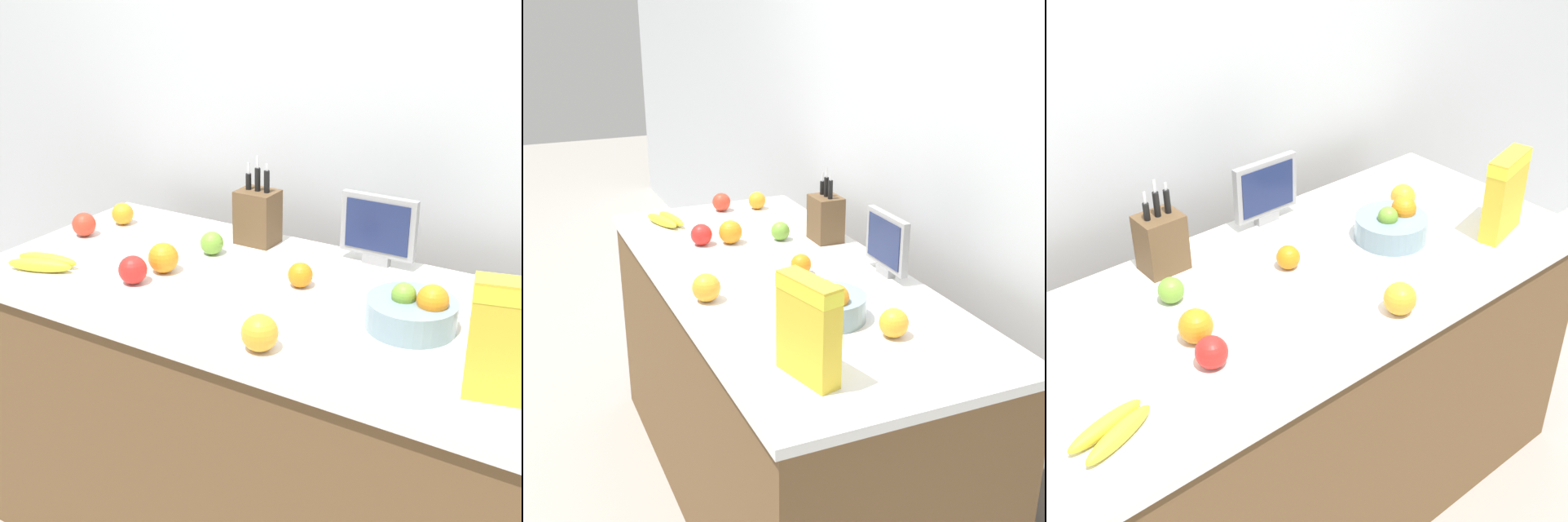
{
  "view_description": "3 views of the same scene",
  "coord_description": "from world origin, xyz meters",
  "views": [
    {
      "loc": [
        0.87,
        -1.56,
        1.73
      ],
      "look_at": [
        -0.07,
        0.01,
        0.97
      ],
      "focal_mm": 50.0,
      "sensor_mm": 36.0,
      "label": 1
    },
    {
      "loc": [
        2.08,
        -0.89,
        1.81
      ],
      "look_at": [
        0.06,
        -0.01,
        0.96
      ],
      "focal_mm": 50.0,
      "sensor_mm": 36.0,
      "label": 2
    },
    {
      "loc": [
        -1.09,
        -1.32,
        2.03
      ],
      "look_at": [
        -0.01,
        -0.06,
        0.98
      ],
      "focal_mm": 50.0,
      "sensor_mm": 36.0,
      "label": 3
    }
  ],
  "objects": [
    {
      "name": "wall_back",
      "position": [
        0.0,
        0.61,
        1.3
      ],
      "size": [
        9.0,
        0.06,
        2.6
      ],
      "color": "silver",
      "rests_on": "ground_plane"
    },
    {
      "name": "counter",
      "position": [
        0.0,
        0.0,
        0.45
      ],
      "size": [
        1.79,
        0.79,
        0.89
      ],
      "color": "brown",
      "rests_on": "ground_plane"
    },
    {
      "name": "knife_block",
      "position": [
        -0.26,
        0.29,
        0.98
      ],
      "size": [
        0.12,
        0.1,
        0.28
      ],
      "color": "brown",
      "rests_on": "counter"
    },
    {
      "name": "small_monitor",
      "position": [
        0.14,
        0.32,
        1.0
      ],
      "size": [
        0.23,
        0.03,
        0.21
      ],
      "color": "gray",
      "rests_on": "counter"
    },
    {
      "name": "cereal_box",
      "position": [
        0.65,
        -0.21,
        1.03
      ],
      "size": [
        0.2,
        0.1,
        0.27
      ],
      "rotation": [
        0.0,
        0.0,
        0.24
      ],
      "color": "gold",
      "rests_on": "counter"
    },
    {
      "name": "fruit_bowl",
      "position": [
        0.37,
        -0.01,
        0.93
      ],
      "size": [
        0.22,
        0.22,
        0.13
      ],
      "color": "gray",
      "rests_on": "counter"
    },
    {
      "name": "banana_bunch",
      "position": [
        -0.69,
        -0.21,
        0.91
      ],
      "size": [
        0.21,
        0.14,
        0.04
      ],
      "rotation": [
        0.0,
        0.0,
        0.25
      ],
      "color": "yellow",
      "rests_on": "counter"
    },
    {
      "name": "apple_near_bananas",
      "position": [
        -0.33,
        0.14,
        0.92
      ],
      "size": [
        0.07,
        0.07,
        0.07
      ],
      "primitive_type": "sphere",
      "color": "#6B9E33",
      "rests_on": "counter"
    },
    {
      "name": "apple_by_knife_block",
      "position": [
        -0.4,
        -0.16,
        0.93
      ],
      "size": [
        0.08,
        0.08,
        0.08
      ],
      "primitive_type": "sphere",
      "color": "red",
      "rests_on": "counter"
    },
    {
      "name": "apple_middle",
      "position": [
        -0.78,
        0.05,
        0.93
      ],
      "size": [
        0.08,
        0.08,
        0.08
      ],
      "primitive_type": "sphere",
      "color": "red",
      "rests_on": "counter"
    },
    {
      "name": "orange_near_bowl",
      "position": [
        -0.37,
        -0.05,
        0.93
      ],
      "size": [
        0.09,
        0.09,
        0.09
      ],
      "primitive_type": "sphere",
      "color": "orange",
      "rests_on": "counter"
    },
    {
      "name": "orange_back_center",
      "position": [
        0.54,
        0.11,
        0.93
      ],
      "size": [
        0.08,
        0.08,
        0.08
      ],
      "primitive_type": "sphere",
      "color": "orange",
      "rests_on": "counter"
    },
    {
      "name": "orange_mid_left",
      "position": [
        0.02,
        0.07,
        0.92
      ],
      "size": [
        0.07,
        0.07,
        0.07
      ],
      "primitive_type": "sphere",
      "color": "orange",
      "rests_on": "counter"
    },
    {
      "name": "orange_by_cereal",
      "position": [
        -0.75,
        0.21,
        0.93
      ],
      "size": [
        0.07,
        0.07,
        0.07
      ],
      "primitive_type": "sphere",
      "color": "orange",
      "rests_on": "counter"
    },
    {
      "name": "orange_front_left",
      "position": [
        0.1,
        -0.29,
        0.93
      ],
      "size": [
        0.09,
        0.09,
        0.09
      ],
      "primitive_type": "sphere",
      "color": "orange",
      "rests_on": "counter"
    }
  ]
}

